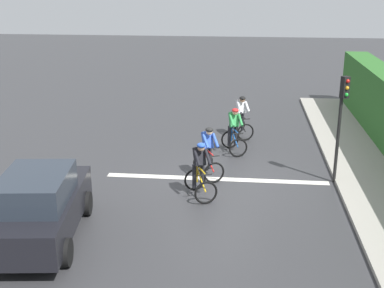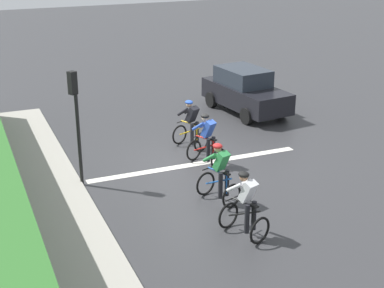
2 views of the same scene
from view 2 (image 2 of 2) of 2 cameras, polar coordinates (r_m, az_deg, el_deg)
ground_plane at (r=18.15m, az=0.17°, el=-1.80°), size 80.00×80.00×0.00m
sidewalk_kerb at (r=15.16m, az=-14.77°, el=-7.06°), size 2.80×18.78×0.12m
stone_wall_low at (r=14.98m, az=-18.28°, el=-6.68°), size 0.44×18.78×0.65m
road_marking_stop_line at (r=17.98m, az=0.42°, el=-2.01°), size 7.00×0.30×0.01m
cyclist_lead at (r=13.63m, az=5.37°, el=-6.22°), size 1.00×1.25×1.66m
cyclist_second at (r=15.27m, az=2.77°, el=-3.07°), size 0.99×1.24×1.66m
cyclist_mid at (r=17.65m, az=1.50°, el=0.30°), size 1.06×1.26×1.66m
cyclist_fourth at (r=19.02m, az=-0.10°, el=1.85°), size 1.05×1.26×1.66m
car_black at (r=23.00m, az=5.33°, el=5.31°), size 2.25×4.27×1.76m
traffic_light_near_crossing at (r=16.12m, az=-11.57°, el=3.24°), size 0.27×0.29×3.34m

